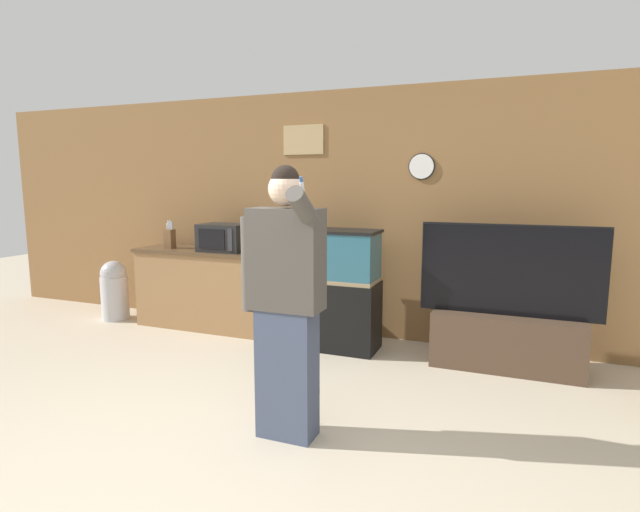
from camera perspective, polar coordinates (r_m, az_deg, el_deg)
ground_plane at (r=3.19m, az=-11.22°, el=-22.84°), size 18.00×18.00×0.00m
wall_back_paneled at (r=5.31m, az=4.98°, el=4.68°), size 10.00×0.08×2.60m
counter_island at (r=5.83m, az=-12.67°, el=-3.63°), size 1.68×0.55×0.90m
microwave at (r=5.58m, az=-10.91°, el=2.09°), size 0.52×0.36×0.30m
knife_block at (r=5.98m, az=-16.79°, el=2.03°), size 0.10×0.10×0.32m
aquarium_on_stand at (r=4.95m, az=1.47°, el=-3.82°), size 0.91×0.43×1.19m
tv_on_stand at (r=4.73m, az=20.56°, el=-7.62°), size 1.53×0.40×1.29m
person_standing at (r=3.17m, az=-4.03°, el=-4.99°), size 0.55×0.42×1.75m
trash_bin at (r=6.52m, az=-22.44°, el=-3.55°), size 0.32×0.32×0.71m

